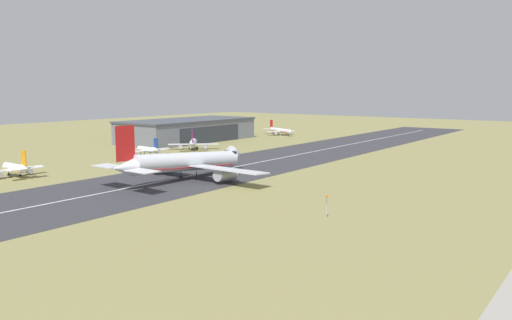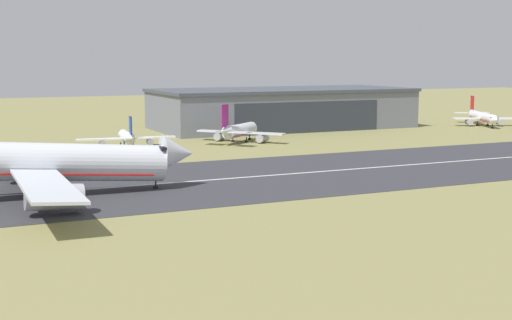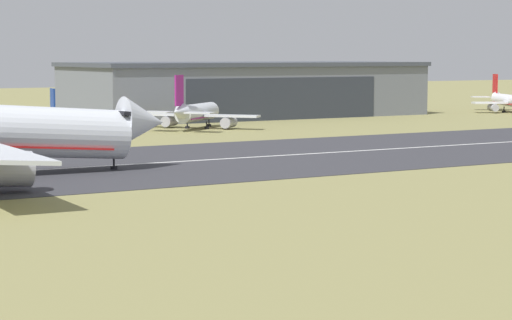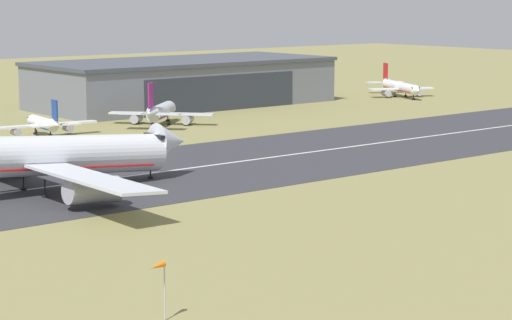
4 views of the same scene
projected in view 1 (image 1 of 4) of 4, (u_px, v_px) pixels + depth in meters
name	position (u px, v px, depth m)	size (l,w,h in m)	color
ground_plane	(402.00, 190.00, 140.20)	(712.13, 712.13, 0.00)	olive
runway_strip	(226.00, 169.00, 178.32)	(472.13, 43.86, 0.06)	#333338
runway_centreline	(226.00, 169.00, 178.32)	(424.92, 0.70, 0.01)	silver
hangar_building	(188.00, 130.00, 274.62)	(77.82, 34.31, 11.97)	slate
airplane_landing	(187.00, 162.00, 156.89)	(55.18, 58.66, 18.35)	silver
airplane_parked_west	(193.00, 143.00, 235.63)	(21.13, 21.67, 10.05)	silver
airplane_parked_centre	(280.00, 131.00, 310.74)	(19.71, 26.15, 8.89)	white
airplane_parked_east	(147.00, 150.00, 211.87)	(23.14, 16.63, 8.15)	white
airplane_parked_far_east	(15.00, 168.00, 161.29)	(19.39, 16.82, 9.15)	white
windsock_pole	(326.00, 198.00, 108.03)	(2.08, 1.22, 5.48)	#B7B7BC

